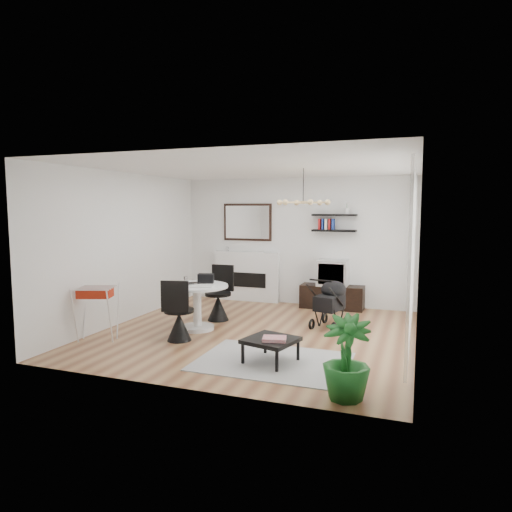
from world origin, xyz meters
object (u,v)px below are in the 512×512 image
(drying_rack, at_px, (97,312))
(potted_plant, at_px, (346,358))
(fireplace, at_px, (247,270))
(dining_table, at_px, (197,300))
(tv_console, at_px, (332,297))
(stroller, at_px, (330,305))
(crt_tv, at_px, (333,273))
(coffee_table, at_px, (271,341))

(drying_rack, relative_size, potted_plant, 0.93)
(potted_plant, bearing_deg, drying_rack, 167.33)
(fireplace, distance_m, dining_table, 2.57)
(tv_console, height_order, drying_rack, drying_rack)
(fireplace, height_order, dining_table, fireplace)
(fireplace, bearing_deg, stroller, -36.79)
(dining_table, bearing_deg, fireplace, 91.92)
(dining_table, bearing_deg, stroller, 23.91)
(crt_tv, bearing_deg, coffee_table, -92.81)
(fireplace, bearing_deg, tv_console, -4.64)
(crt_tv, height_order, dining_table, crt_tv)
(fireplace, relative_size, tv_console, 1.69)
(crt_tv, relative_size, potted_plant, 0.66)
(drying_rack, xyz_separation_m, stroller, (3.26, 2.05, -0.06))
(tv_console, relative_size, crt_tv, 2.12)
(coffee_table, bearing_deg, fireplace, 115.44)
(crt_tv, bearing_deg, stroller, -81.19)
(dining_table, height_order, potted_plant, potted_plant)
(dining_table, height_order, stroller, stroller)
(tv_console, xyz_separation_m, stroller, (0.24, -1.48, 0.14))
(tv_console, relative_size, stroller, 1.43)
(tv_console, distance_m, crt_tv, 0.50)
(crt_tv, height_order, drying_rack, crt_tv)
(dining_table, distance_m, stroller, 2.30)
(fireplace, distance_m, drying_rack, 3.84)
(crt_tv, height_order, stroller, crt_tv)
(coffee_table, bearing_deg, crt_tv, 87.19)
(crt_tv, distance_m, dining_table, 3.05)
(fireplace, relative_size, stroller, 2.41)
(drying_rack, relative_size, coffee_table, 1.12)
(crt_tv, relative_size, drying_rack, 0.71)
(dining_table, relative_size, drying_rack, 1.23)
(potted_plant, bearing_deg, dining_table, 144.46)
(fireplace, distance_m, potted_plant, 5.42)
(tv_console, relative_size, drying_rack, 1.50)
(crt_tv, xyz_separation_m, coffee_table, (-0.18, -3.58, -0.45))
(fireplace, height_order, stroller, fireplace)
(fireplace, xyz_separation_m, stroller, (2.18, -1.63, -0.30))
(dining_table, bearing_deg, coffee_table, -34.81)
(fireplace, xyz_separation_m, dining_table, (0.09, -2.56, -0.18))
(tv_console, bearing_deg, drying_rack, -130.63)
(coffee_table, bearing_deg, stroller, 79.15)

